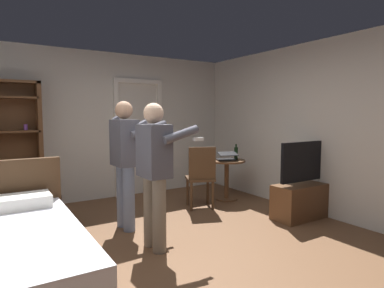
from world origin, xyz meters
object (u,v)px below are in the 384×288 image
(tv_flatscreen, at_px, (304,195))
(side_table, at_px, (227,173))
(person_striped_shirt, at_px, (126,157))
(bottle_on_table, at_px, (236,153))
(laptop, at_px, (226,157))
(person_blue_shirt, at_px, (155,167))
(bookshelf, at_px, (10,144))
(wooden_chair, at_px, (201,175))
(suitcase_dark, at_px, (37,214))

(tv_flatscreen, relative_size, side_table, 1.58)
(person_striped_shirt, bearing_deg, bottle_on_table, 9.92)
(laptop, distance_m, person_blue_shirt, 2.27)
(bookshelf, distance_m, side_table, 3.44)
(tv_flatscreen, distance_m, person_striped_shirt, 2.59)
(tv_flatscreen, relative_size, laptop, 2.67)
(wooden_chair, bearing_deg, side_table, 18.36)
(person_blue_shirt, bearing_deg, tv_flatscreen, -3.49)
(wooden_chair, bearing_deg, bottle_on_table, 10.20)
(person_striped_shirt, bearing_deg, side_table, 12.79)
(person_blue_shirt, bearing_deg, person_striped_shirt, 92.85)
(bookshelf, xyz_separation_m, suitcase_dark, (0.21, -0.89, -0.87))
(bookshelf, height_order, laptop, bookshelf)
(laptop, relative_size, person_blue_shirt, 0.26)
(bookshelf, bearing_deg, person_blue_shirt, -61.39)
(person_striped_shirt, xyz_separation_m, suitcase_dark, (-1.00, 0.62, -0.76))
(side_table, height_order, person_blue_shirt, person_blue_shirt)
(side_table, distance_m, person_blue_shirt, 2.37)
(wooden_chair, height_order, person_blue_shirt, person_blue_shirt)
(person_blue_shirt, distance_m, suitcase_dark, 1.90)
(bookshelf, height_order, wooden_chair, bookshelf)
(laptop, distance_m, person_striped_shirt, 2.02)
(bookshelf, bearing_deg, person_striped_shirt, -51.26)
(person_blue_shirt, distance_m, person_striped_shirt, 0.79)
(bookshelf, height_order, bottle_on_table, bookshelf)
(person_blue_shirt, xyz_separation_m, person_striped_shirt, (-0.04, 0.78, 0.03))
(wooden_chair, bearing_deg, laptop, 16.25)
(bookshelf, bearing_deg, suitcase_dark, -76.52)
(bookshelf, height_order, side_table, bookshelf)
(person_striped_shirt, bearing_deg, tv_flatscreen, -21.60)
(laptop, height_order, suitcase_dark, laptop)
(suitcase_dark, bearing_deg, wooden_chair, 4.07)
(bottle_on_table, bearing_deg, person_striped_shirt, -170.08)
(laptop, bearing_deg, tv_flatscreen, -74.41)
(side_table, height_order, laptop, laptop)
(bottle_on_table, relative_size, suitcase_dark, 0.46)
(side_table, relative_size, bottle_on_table, 2.54)
(bookshelf, bearing_deg, bottle_on_table, -18.71)
(person_blue_shirt, height_order, suitcase_dark, person_blue_shirt)
(tv_flatscreen, relative_size, person_blue_shirt, 0.69)
(tv_flatscreen, distance_m, bottle_on_table, 1.40)
(laptop, bearing_deg, side_table, 42.87)
(wooden_chair, relative_size, person_striped_shirt, 0.60)
(wooden_chair, bearing_deg, person_blue_shirt, -141.61)
(bookshelf, bearing_deg, wooden_chair, -26.99)
(bottle_on_table, relative_size, wooden_chair, 0.28)
(bottle_on_table, xyz_separation_m, suitcase_dark, (-3.15, 0.25, -0.63))
(tv_flatscreen, distance_m, wooden_chair, 1.55)
(tv_flatscreen, relative_size, wooden_chair, 1.12)
(wooden_chair, distance_m, person_striped_shirt, 1.39)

